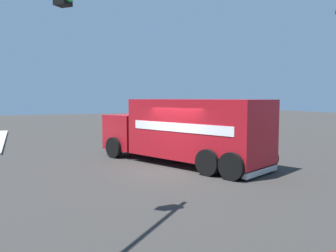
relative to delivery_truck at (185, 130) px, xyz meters
name	(u,v)px	position (x,y,z in m)	size (l,w,h in m)	color
ground_plane	(176,170)	(-1.02, 0.91, -1.48)	(100.00, 100.00, 0.00)	#33302D
delivery_truck	(185,130)	(0.00, 0.00, 0.00)	(8.51, 5.57, 2.83)	#AD141E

